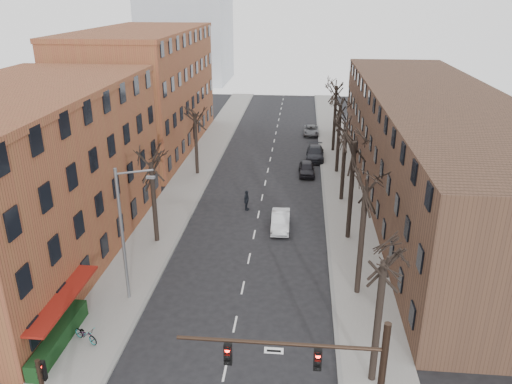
% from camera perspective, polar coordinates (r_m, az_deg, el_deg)
% --- Properties ---
extents(sidewalk_left, '(4.00, 90.00, 0.15)m').
position_cam_1_polar(sidewalk_left, '(56.03, -6.90, 2.46)').
color(sidewalk_left, gray).
rests_on(sidewalk_left, ground).
extents(sidewalk_right, '(4.00, 90.00, 0.15)m').
position_cam_1_polar(sidewalk_right, '(55.00, 9.64, 1.93)').
color(sidewalk_right, gray).
rests_on(sidewalk_right, ground).
extents(building_left_near, '(12.00, 26.00, 12.00)m').
position_cam_1_polar(building_left_near, '(39.24, -24.94, 1.12)').
color(building_left_near, brown).
rests_on(building_left_near, ground).
extents(building_left_far, '(12.00, 28.00, 14.00)m').
position_cam_1_polar(building_left_far, '(64.73, -12.60, 11.09)').
color(building_left_far, brown).
rests_on(building_left_far, ground).
extents(building_right, '(12.00, 50.00, 10.00)m').
position_cam_1_polar(building_right, '(50.11, 19.55, 4.92)').
color(building_right, '#492F22').
rests_on(building_right, ground).
extents(awning_left, '(1.20, 7.00, 0.15)m').
position_cam_1_polar(awning_left, '(31.99, -20.49, -15.17)').
color(awning_left, maroon).
rests_on(awning_left, ground).
extents(hedge, '(0.80, 6.00, 1.00)m').
position_cam_1_polar(hedge, '(30.95, -21.61, -15.24)').
color(hedge, '#123516').
rests_on(hedge, sidewalk_left).
extents(tree_right_a, '(5.20, 5.20, 10.00)m').
position_cam_1_polar(tree_right_a, '(28.02, 13.05, -20.25)').
color(tree_right_a, black).
rests_on(tree_right_a, ground).
extents(tree_right_b, '(5.20, 5.20, 10.80)m').
position_cam_1_polar(tree_right_b, '(34.34, 11.44, -11.31)').
color(tree_right_b, black).
rests_on(tree_right_b, ground).
extents(tree_right_c, '(5.20, 5.20, 11.60)m').
position_cam_1_polar(tree_right_c, '(41.24, 10.41, -5.24)').
color(tree_right_c, black).
rests_on(tree_right_c, ground).
extents(tree_right_d, '(5.20, 5.20, 10.00)m').
position_cam_1_polar(tree_right_d, '(48.49, 9.69, -0.94)').
color(tree_right_d, black).
rests_on(tree_right_d, ground).
extents(tree_right_e, '(5.20, 5.20, 10.80)m').
position_cam_1_polar(tree_right_e, '(55.93, 9.17, 2.22)').
color(tree_right_e, black).
rests_on(tree_right_e, ground).
extents(tree_right_f, '(5.20, 5.20, 11.60)m').
position_cam_1_polar(tree_right_f, '(63.52, 8.76, 4.64)').
color(tree_right_f, black).
rests_on(tree_right_f, ground).
extents(tree_left_a, '(5.20, 5.20, 9.50)m').
position_cam_1_polar(tree_left_a, '(40.83, -11.21, -5.60)').
color(tree_left_a, black).
rests_on(tree_left_a, ground).
extents(tree_left_b, '(5.20, 5.20, 9.50)m').
position_cam_1_polar(tree_left_b, '(55.05, -6.70, 2.03)').
color(tree_left_b, black).
rests_on(tree_left_b, ground).
extents(signal_mast_arm, '(8.14, 0.30, 7.20)m').
position_cam_1_polar(signal_mast_arm, '(21.16, 9.68, -20.47)').
color(signal_mast_arm, black).
rests_on(signal_mast_arm, ground).
extents(streetlight, '(2.45, 0.22, 9.03)m').
position_cam_1_polar(streetlight, '(31.68, -14.81, -4.19)').
color(streetlight, slate).
rests_on(streetlight, ground).
extents(silver_sedan, '(1.57, 4.32, 1.42)m').
position_cam_1_polar(silver_sedan, '(41.95, 2.82, -3.31)').
color(silver_sedan, silver).
rests_on(silver_sedan, ground).
extents(parked_car_near, '(1.85, 4.23, 1.42)m').
position_cam_1_polar(parked_car_near, '(54.61, 5.80, 2.70)').
color(parked_car_near, black).
rests_on(parked_car_near, ground).
extents(parked_car_mid, '(2.18, 5.15, 1.48)m').
position_cam_1_polar(parked_car_mid, '(59.89, 6.77, 4.43)').
color(parked_car_mid, black).
rests_on(parked_car_mid, ground).
extents(parked_car_far, '(2.06, 4.45, 1.24)m').
position_cam_1_polar(parked_car_far, '(70.55, 6.31, 7.02)').
color(parked_car_far, '#57595F').
rests_on(parked_car_far, ground).
extents(pedestrian_crossing, '(0.69, 1.18, 1.88)m').
position_cam_1_polar(pedestrian_crossing, '(45.36, -1.09, -0.97)').
color(pedestrian_crossing, black).
rests_on(pedestrian_crossing, ground).
extents(bicycle, '(1.88, 1.38, 0.94)m').
position_cam_1_polar(bicycle, '(30.77, -18.88, -15.12)').
color(bicycle, gray).
rests_on(bicycle, sidewalk_left).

